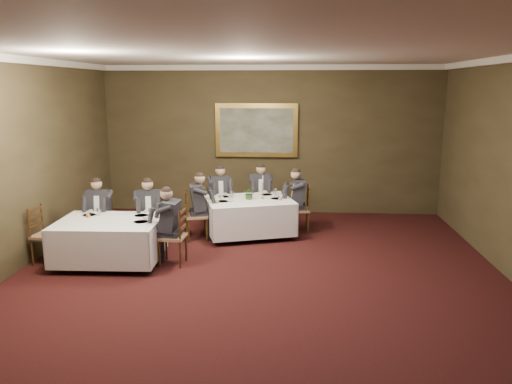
# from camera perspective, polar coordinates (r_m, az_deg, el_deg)

# --- Properties ---
(ground) EXTENTS (10.00, 10.00, 0.00)m
(ground) POSITION_cam_1_polar(r_m,az_deg,el_deg) (7.54, -0.18, -11.57)
(ground) COLOR black
(ground) RESTS_ON ground
(ceiling) EXTENTS (8.00, 10.00, 0.10)m
(ceiling) POSITION_cam_1_polar(r_m,az_deg,el_deg) (6.93, -0.20, 16.01)
(ceiling) COLOR silver
(ceiling) RESTS_ON back_wall
(back_wall) EXTENTS (8.00, 0.10, 3.50)m
(back_wall) POSITION_cam_1_polar(r_m,az_deg,el_deg) (11.97, 1.73, 5.92)
(back_wall) COLOR #352E1A
(back_wall) RESTS_ON ground
(crown_molding) EXTENTS (8.00, 10.00, 0.12)m
(crown_molding) POSITION_cam_1_polar(r_m,az_deg,el_deg) (6.92, -0.20, 15.51)
(crown_molding) COLOR white
(crown_molding) RESTS_ON back_wall
(table_main) EXTENTS (2.04, 1.77, 0.67)m
(table_main) POSITION_cam_1_polar(r_m,az_deg,el_deg) (10.21, -0.79, -2.56)
(table_main) COLOR black
(table_main) RESTS_ON ground
(table_second) EXTENTS (1.80, 1.40, 0.67)m
(table_second) POSITION_cam_1_polar(r_m,az_deg,el_deg) (8.99, -16.39, -5.08)
(table_second) COLOR black
(table_second) RESTS_ON ground
(chair_main_backleft) EXTENTS (0.56, 0.54, 1.00)m
(chair_main_backleft) POSITION_cam_1_polar(r_m,az_deg,el_deg) (11.00, -4.14, -2.41)
(chair_main_backleft) COLOR olive
(chair_main_backleft) RESTS_ON ground
(diner_main_backleft) EXTENTS (0.54, 0.59, 1.35)m
(diner_main_backleft) POSITION_cam_1_polar(r_m,az_deg,el_deg) (10.94, -4.15, -1.26)
(diner_main_backleft) COLOR black
(diner_main_backleft) RESTS_ON chair_main_backleft
(chair_main_backright) EXTENTS (0.48, 0.46, 1.00)m
(chair_main_backright) POSITION_cam_1_polar(r_m,az_deg,el_deg) (11.18, 0.54, -2.14)
(chair_main_backright) COLOR olive
(chair_main_backright) RESTS_ON ground
(diner_main_backright) EXTENTS (0.45, 0.52, 1.35)m
(diner_main_backright) POSITION_cam_1_polar(r_m,az_deg,el_deg) (11.12, 0.54, -1.01)
(diner_main_backright) COLOR black
(diner_main_backright) RESTS_ON chair_main_backright
(chair_main_endleft) EXTENTS (0.52, 0.54, 1.00)m
(chair_main_endleft) POSITION_cam_1_polar(r_m,az_deg,el_deg) (10.08, -6.84, -3.82)
(chair_main_endleft) COLOR olive
(chair_main_endleft) RESTS_ON ground
(diner_main_endleft) EXTENTS (0.57, 0.51, 1.35)m
(diner_main_endleft) POSITION_cam_1_polar(r_m,az_deg,el_deg) (10.02, -6.80, -2.56)
(diner_main_endleft) COLOR black
(diner_main_endleft) RESTS_ON chair_main_endleft
(chair_main_endright) EXTENTS (0.45, 0.47, 1.00)m
(chair_main_endright) POSITION_cam_1_polar(r_m,az_deg,el_deg) (10.53, 5.00, -3.08)
(chair_main_endright) COLOR olive
(chair_main_endright) RESTS_ON ground
(diner_main_endright) EXTENTS (0.50, 0.44, 1.35)m
(diner_main_endright) POSITION_cam_1_polar(r_m,az_deg,el_deg) (10.47, 4.96, -1.87)
(diner_main_endright) COLOR black
(diner_main_endright) RESTS_ON chair_main_endright
(chair_sec_backleft) EXTENTS (0.47, 0.46, 1.00)m
(chair_sec_backleft) POSITION_cam_1_polar(r_m,az_deg,el_deg) (10.00, -17.28, -4.40)
(chair_sec_backleft) COLOR olive
(chair_sec_backleft) RESTS_ON ground
(diner_sec_backleft) EXTENTS (0.45, 0.51, 1.35)m
(diner_sec_backleft) POSITION_cam_1_polar(r_m,az_deg,el_deg) (9.93, -17.38, -3.16)
(diner_sec_backleft) COLOR black
(diner_sec_backleft) RESTS_ON chair_sec_backleft
(chair_sec_backright) EXTENTS (0.54, 0.53, 1.00)m
(chair_sec_backright) POSITION_cam_1_polar(r_m,az_deg,el_deg) (9.73, -12.06, -4.57)
(chair_sec_backright) COLOR olive
(chair_sec_backright) RESTS_ON ground
(diner_sec_backright) EXTENTS (0.52, 0.57, 1.35)m
(diner_sec_backright) POSITION_cam_1_polar(r_m,az_deg,el_deg) (9.66, -12.12, -3.29)
(diner_sec_backright) COLOR black
(diner_sec_backright) RESTS_ON chair_sec_backright
(chair_sec_endright) EXTENTS (0.45, 0.46, 1.00)m
(chair_sec_endright) POSITION_cam_1_polar(r_m,az_deg,el_deg) (8.76, -9.40, -6.34)
(chair_sec_endright) COLOR olive
(chair_sec_endright) RESTS_ON ground
(diner_sec_endright) EXTENTS (0.50, 0.44, 1.35)m
(diner_sec_endright) POSITION_cam_1_polar(r_m,az_deg,el_deg) (8.69, -9.53, -4.91)
(diner_sec_endright) COLOR black
(diner_sec_endright) RESTS_ON chair_sec_endright
(chair_sec_endleft) EXTENTS (0.46, 0.48, 1.00)m
(chair_sec_endleft) POSITION_cam_1_polar(r_m,az_deg,el_deg) (9.45, -22.74, -5.76)
(chair_sec_endleft) COLOR olive
(chair_sec_endleft) RESTS_ON ground
(centerpiece) EXTENTS (0.28, 0.26, 0.27)m
(centerpiece) POSITION_cam_1_polar(r_m,az_deg,el_deg) (10.12, -0.74, -0.06)
(centerpiece) COLOR #2D5926
(centerpiece) RESTS_ON table_main
(candlestick) EXTENTS (0.07, 0.07, 0.49)m
(candlestick) POSITION_cam_1_polar(r_m,az_deg,el_deg) (10.16, 0.77, 0.24)
(candlestick) COLOR #AF8F35
(candlestick) RESTS_ON table_main
(place_setting_table_main) EXTENTS (0.33, 0.31, 0.14)m
(place_setting_table_main) POSITION_cam_1_polar(r_m,az_deg,el_deg) (10.40, -3.40, -0.34)
(place_setting_table_main) COLOR white
(place_setting_table_main) RESTS_ON table_main
(place_setting_table_second) EXTENTS (0.33, 0.31, 0.14)m
(place_setting_table_second) POSITION_cam_1_polar(r_m,az_deg,el_deg) (9.40, -18.18, -2.27)
(place_setting_table_second) COLOR white
(place_setting_table_second) RESTS_ON table_second
(painting) EXTENTS (1.95, 0.09, 1.26)m
(painting) POSITION_cam_1_polar(r_m,az_deg,el_deg) (11.90, 0.06, 7.06)
(painting) COLOR gold
(painting) RESTS_ON back_wall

